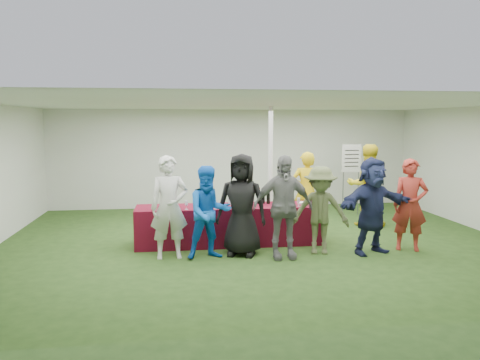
{
  "coord_description": "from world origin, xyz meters",
  "views": [
    {
      "loc": [
        -1.53,
        -8.89,
        2.36
      ],
      "look_at": [
        -0.34,
        -0.03,
        1.25
      ],
      "focal_mm": 35.0,
      "sensor_mm": 36.0,
      "label": 1
    }
  ],
  "objects": [
    {
      "name": "tent",
      "position": [
        0.5,
        1.2,
        1.35
      ],
      "size": [
        10.0,
        10.0,
        10.0
      ],
      "color": "white",
      "rests_on": "ground"
    },
    {
      "name": "wine_bottles",
      "position": [
        0.13,
        0.12,
        0.87
      ],
      "size": [
        0.88,
        0.14,
        0.32
      ],
      "color": "black",
      "rests_on": "serving_table"
    },
    {
      "name": "water_bottle",
      "position": [
        -0.53,
        0.05,
        0.85
      ],
      "size": [
        0.07,
        0.07,
        0.23
      ],
      "color": "silver",
      "rests_on": "serving_table"
    },
    {
      "name": "customer_2",
      "position": [
        -0.42,
        -0.81,
        0.91
      ],
      "size": [
        1.02,
        0.82,
        1.81
      ],
      "primitive_type": "imported",
      "rotation": [
        0.0,
        0.0,
        -0.32
      ],
      "color": "black",
      "rests_on": "ground"
    },
    {
      "name": "dump_bucket",
      "position": [
        1.09,
        -0.25,
        0.84
      ],
      "size": [
        0.24,
        0.24,
        0.18
      ],
      "primitive_type": "cylinder",
      "color": "slate",
      "rests_on": "serving_table"
    },
    {
      "name": "customer_4",
      "position": [
        0.99,
        -0.92,
        0.79
      ],
      "size": [
        1.13,
        0.81,
        1.58
      ],
      "primitive_type": "imported",
      "rotation": [
        0.0,
        0.0,
        -0.24
      ],
      "color": "#4F5832",
      "rests_on": "ground"
    },
    {
      "name": "staff_back",
      "position": [
        2.74,
        1.18,
        0.93
      ],
      "size": [
        1.03,
        0.87,
        1.86
      ],
      "primitive_type": "imported",
      "rotation": [
        0.0,
        0.0,
        2.94
      ],
      "color": "yellow",
      "rests_on": "ground"
    },
    {
      "name": "wine_glasses",
      "position": [
        -0.98,
        -0.29,
        0.86
      ],
      "size": [
        2.79,
        0.13,
        0.16
      ],
      "color": "silver",
      "rests_on": "serving_table"
    },
    {
      "name": "customer_3",
      "position": [
        0.26,
        -1.11,
        0.9
      ],
      "size": [
        1.08,
        0.49,
        1.81
      ],
      "primitive_type": "imported",
      "rotation": [
        0.0,
        0.0,
        0.04
      ],
      "color": "slate",
      "rests_on": "ground"
    },
    {
      "name": "customer_5",
      "position": [
        1.91,
        -1.03,
        0.87
      ],
      "size": [
        1.7,
        1.02,
        1.75
      ],
      "primitive_type": "imported",
      "rotation": [
        0.0,
        0.0,
        0.33
      ],
      "color": "#1B2245",
      "rests_on": "ground"
    },
    {
      "name": "customer_0",
      "position": [
        -1.69,
        -0.84,
        0.9
      ],
      "size": [
        0.69,
        0.49,
        1.79
      ],
      "primitive_type": "imported",
      "rotation": [
        0.0,
        0.0,
        0.1
      ],
      "color": "beige",
      "rests_on": "ground"
    },
    {
      "name": "bar_towel",
      "position": [
        0.96,
        0.02,
        0.77
      ],
      "size": [
        0.25,
        0.18,
        0.03
      ],
      "primitive_type": "cube",
      "color": "white",
      "rests_on": "serving_table"
    },
    {
      "name": "ground",
      "position": [
        0.0,
        0.0,
        0.0
      ],
      "size": [
        60.0,
        60.0,
        0.0
      ],
      "primitive_type": "plane",
      "color": "#284719",
      "rests_on": "ground"
    },
    {
      "name": "customer_1",
      "position": [
        -1.0,
        -0.94,
        0.81
      ],
      "size": [
        0.88,
        0.75,
        1.62
      ],
      "primitive_type": "imported",
      "rotation": [
        0.0,
        0.0,
        0.18
      ],
      "color": "blue",
      "rests_on": "ground"
    },
    {
      "name": "customer_6",
      "position": [
        2.7,
        -0.91,
        0.85
      ],
      "size": [
        0.72,
        0.6,
        1.7
      ],
      "primitive_type": "imported",
      "rotation": [
        0.0,
        0.0,
        -0.37
      ],
      "color": "maroon",
      "rests_on": "ground"
    },
    {
      "name": "wine_list_sign",
      "position": [
        2.83,
        2.41,
        1.32
      ],
      "size": [
        0.5,
        0.03,
        1.8
      ],
      "color": "slate",
      "rests_on": "ground"
    },
    {
      "name": "serving_table",
      "position": [
        -0.54,
        -0.03,
        0.38
      ],
      "size": [
        3.6,
        0.8,
        0.75
      ],
      "primitive_type": "cube",
      "color": "#61071B",
      "rests_on": "ground"
    },
    {
      "name": "staff_pourer",
      "position": [
        1.24,
        0.89,
        0.86
      ],
      "size": [
        0.71,
        0.55,
        1.73
      ],
      "primitive_type": "imported",
      "rotation": [
        0.0,
        0.0,
        2.91
      ],
      "color": "gold",
      "rests_on": "ground"
    }
  ]
}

